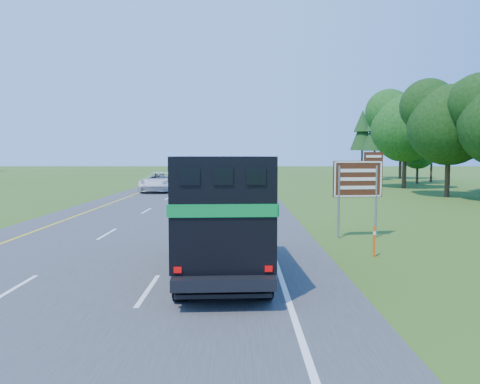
{
  "coord_description": "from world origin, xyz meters",
  "views": [
    {
      "loc": [
        4.3,
        -10.29,
        3.64
      ],
      "look_at": [
        4.29,
        13.94,
        1.75
      ],
      "focal_mm": 35.0,
      "sensor_mm": 36.0,
      "label": 1
    }
  ],
  "objects_px": {
    "white_suv": "(161,182)",
    "exit_sign": "(359,182)",
    "horse_truck": "(221,211)",
    "far_car": "(204,167)"
  },
  "relations": [
    {
      "from": "white_suv",
      "to": "exit_sign",
      "type": "height_order",
      "value": "exit_sign"
    },
    {
      "from": "horse_truck",
      "to": "exit_sign",
      "type": "distance_m",
      "value": 8.53
    },
    {
      "from": "far_car",
      "to": "white_suv",
      "type": "bearing_deg",
      "value": -93.84
    },
    {
      "from": "far_car",
      "to": "exit_sign",
      "type": "xyz_separation_m",
      "value": [
        13.58,
        -88.02,
        1.57
      ]
    },
    {
      "from": "horse_truck",
      "to": "white_suv",
      "type": "bearing_deg",
      "value": 99.69
    },
    {
      "from": "far_car",
      "to": "exit_sign",
      "type": "distance_m",
      "value": 89.07
    },
    {
      "from": "white_suv",
      "to": "exit_sign",
      "type": "relative_size",
      "value": 1.85
    },
    {
      "from": "horse_truck",
      "to": "white_suv",
      "type": "relative_size",
      "value": 1.17
    },
    {
      "from": "horse_truck",
      "to": "exit_sign",
      "type": "height_order",
      "value": "exit_sign"
    },
    {
      "from": "horse_truck",
      "to": "far_car",
      "type": "relative_size",
      "value": 1.65
    }
  ]
}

